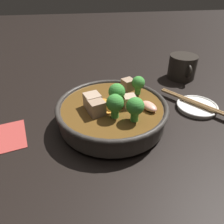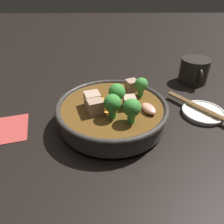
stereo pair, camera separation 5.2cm
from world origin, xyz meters
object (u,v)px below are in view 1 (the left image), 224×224
(chopsticks_pair, at_px, (198,104))
(side_saucer, at_px, (197,107))
(dark_mug, at_px, (182,67))
(stirfry_bowl, at_px, (113,111))

(chopsticks_pair, bearing_deg, side_saucer, 180.00)
(dark_mug, bearing_deg, stirfry_bowl, -49.56)
(stirfry_bowl, xyz_separation_m, dark_mug, (-0.23, 0.28, -0.00))
(dark_mug, height_order, chopsticks_pair, dark_mug)
(chopsticks_pair, bearing_deg, dark_mug, 169.98)
(side_saucer, xyz_separation_m, dark_mug, (-0.20, 0.03, 0.03))
(dark_mug, bearing_deg, chopsticks_pair, -10.02)
(dark_mug, relative_size, chopsticks_pair, 0.61)
(side_saucer, bearing_deg, stirfry_bowl, -81.10)
(side_saucer, relative_size, dark_mug, 0.96)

